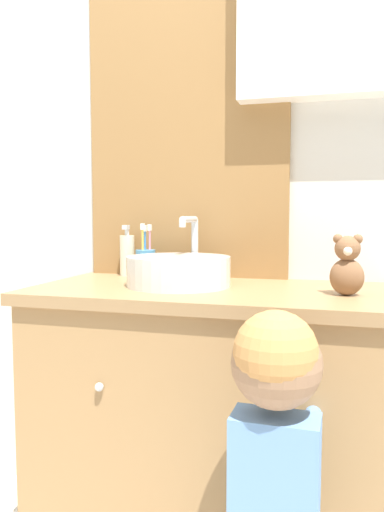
{
  "coord_description": "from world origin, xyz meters",
  "views": [
    {
      "loc": [
        0.36,
        -1.14,
        1.1
      ],
      "look_at": [
        -0.04,
        0.28,
        0.98
      ],
      "focal_mm": 35.0,
      "sensor_mm": 36.0,
      "label": 1
    }
  ],
  "objects_px": {
    "teddy_bear": "(347,267)",
    "soap_dispenser": "(127,255)",
    "toothbrush_holder": "(146,262)",
    "child_figure": "(276,454)",
    "sink_basin": "(179,270)"
  },
  "relations": [
    {
      "from": "teddy_bear",
      "to": "soap_dispenser",
      "type": "bearing_deg",
      "value": 161.91
    },
    {
      "from": "toothbrush_holder",
      "to": "teddy_bear",
      "type": "height_order",
      "value": "toothbrush_holder"
    },
    {
      "from": "soap_dispenser",
      "to": "teddy_bear",
      "type": "xyz_separation_m",
      "value": [
        0.76,
        -0.25,
        0.0
      ]
    },
    {
      "from": "soap_dispenser",
      "to": "teddy_bear",
      "type": "bearing_deg",
      "value": -18.09
    },
    {
      "from": "toothbrush_holder",
      "to": "child_figure",
      "type": "relative_size",
      "value": 0.21
    },
    {
      "from": "soap_dispenser",
      "to": "child_figure",
      "type": "xyz_separation_m",
      "value": [
        0.62,
        -0.66,
        -0.36
      ]
    },
    {
      "from": "sink_basin",
      "to": "toothbrush_holder",
      "type": "relative_size",
      "value": 1.94
    },
    {
      "from": "toothbrush_holder",
      "to": "soap_dispenser",
      "type": "bearing_deg",
      "value": 156.99
    },
    {
      "from": "sink_basin",
      "to": "teddy_bear",
      "type": "height_order",
      "value": "sink_basin"
    },
    {
      "from": "toothbrush_holder",
      "to": "sink_basin",
      "type": "bearing_deg",
      "value": -42.63
    },
    {
      "from": "child_figure",
      "to": "teddy_bear",
      "type": "height_order",
      "value": "teddy_bear"
    },
    {
      "from": "sink_basin",
      "to": "child_figure",
      "type": "bearing_deg",
      "value": -52.12
    },
    {
      "from": "sink_basin",
      "to": "soap_dispenser",
      "type": "relative_size",
      "value": 2.01
    },
    {
      "from": "toothbrush_holder",
      "to": "teddy_bear",
      "type": "relative_size",
      "value": 1.13
    },
    {
      "from": "sink_basin",
      "to": "toothbrush_holder",
      "type": "xyz_separation_m",
      "value": [
        -0.18,
        0.16,
        0.0
      ]
    }
  ]
}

